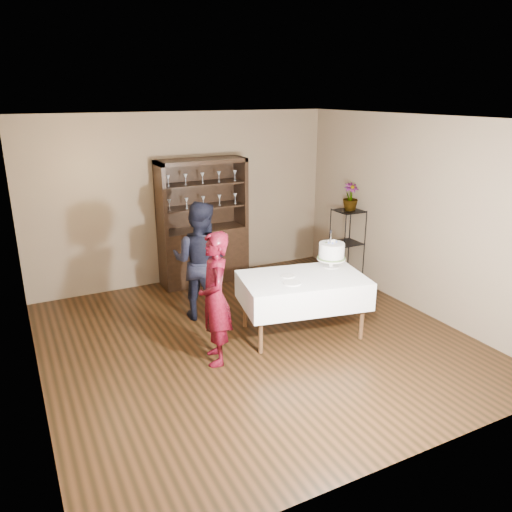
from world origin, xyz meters
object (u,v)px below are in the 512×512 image
object	(u,v)px
potted_plant	(350,197)
plant_etagere	(347,243)
china_hutch	(203,242)
cake_table	(303,290)
woman	(215,299)
cake	(332,252)
man	(200,261)

from	to	relation	value
potted_plant	plant_etagere	bearing A→B (deg)	-177.00
china_hutch	cake_table	bearing A→B (deg)	-79.61
cake_table	potted_plant	world-z (taller)	potted_plant
plant_etagere	potted_plant	size ratio (longest dim) A/B	2.77
plant_etagere	woman	world-z (taller)	woman
cake_table	cake	bearing A→B (deg)	16.27
woman	china_hutch	bearing A→B (deg)	175.91
plant_etagere	potted_plant	world-z (taller)	potted_plant
china_hutch	woman	bearing A→B (deg)	-108.38
plant_etagere	cake	size ratio (longest dim) A/B	2.32
man	potted_plant	world-z (taller)	man
cake_table	man	xyz separation A→B (m)	(-0.97, 1.06, 0.22)
plant_etagere	man	xyz separation A→B (m)	(-2.62, -0.22, 0.16)
china_hutch	plant_etagere	xyz separation A→B (m)	(2.08, -1.05, -0.01)
cake_table	potted_plant	bearing A→B (deg)	37.64
cake	plant_etagere	bearing A→B (deg)	45.27
woman	potted_plant	size ratio (longest dim) A/B	3.57
cake	man	bearing A→B (deg)	148.81
cake_table	woman	bearing A→B (deg)	-173.23
woman	cake	distance (m)	1.82
china_hutch	man	size ratio (longest dim) A/B	1.23
china_hutch	cake	size ratio (longest dim) A/B	3.87
woman	cake	xyz separation A→B (m)	(1.79, 0.30, 0.20)
woman	potted_plant	bearing A→B (deg)	130.44
cake_table	cake	distance (m)	0.68
plant_etagere	woman	xyz separation A→B (m)	(-2.91, -1.43, 0.12)
china_hutch	cake_table	distance (m)	2.38
woman	plant_etagere	bearing A→B (deg)	130.56
plant_etagere	cake_table	size ratio (longest dim) A/B	0.71
man	potted_plant	bearing A→B (deg)	-135.40
china_hutch	woman	distance (m)	2.62
man	potted_plant	size ratio (longest dim) A/B	3.76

